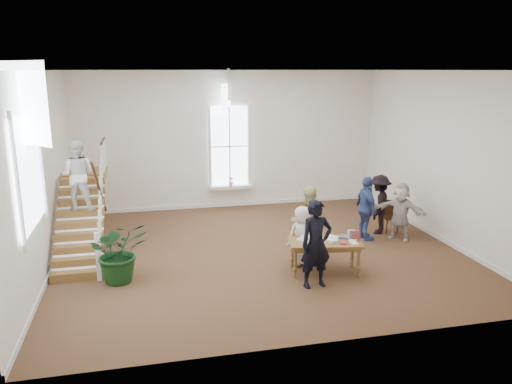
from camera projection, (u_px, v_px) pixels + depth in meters
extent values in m
plane|color=#4B2B1D|center=(260.00, 251.00, 12.72)|extent=(10.00, 10.00, 0.00)
plane|color=silver|center=(229.00, 140.00, 16.45)|extent=(10.00, 0.00, 10.00)
plane|color=silver|center=(325.00, 216.00, 7.92)|extent=(10.00, 0.00, 10.00)
plane|color=silver|center=(42.00, 174.00, 11.11)|extent=(0.00, 9.00, 9.00)
plane|color=silver|center=(443.00, 157.00, 13.26)|extent=(0.00, 9.00, 9.00)
plane|color=white|center=(261.00, 70.00, 11.65)|extent=(10.00, 10.00, 0.00)
cube|color=white|center=(231.00, 187.00, 16.65)|extent=(1.45, 0.28, 0.10)
plane|color=white|center=(230.00, 146.00, 16.44)|extent=(2.60, 0.00, 2.60)
plane|color=white|center=(229.00, 97.00, 16.05)|extent=(0.60, 0.60, 0.85)
plane|color=white|center=(30.00, 172.00, 9.62)|extent=(0.00, 2.40, 2.40)
plane|color=white|center=(22.00, 103.00, 9.31)|extent=(1.10, 1.10, 1.55)
cube|color=white|center=(230.00, 204.00, 16.94)|extent=(10.00, 0.04, 0.12)
imported|color=pink|center=(231.00, 181.00, 16.57)|extent=(0.17, 0.17, 0.30)
cube|color=brown|center=(77.00, 275.00, 11.01)|extent=(1.10, 0.30, 0.20)
cube|color=brown|center=(78.00, 262.00, 11.24)|extent=(1.10, 0.30, 0.20)
cube|color=brown|center=(79.00, 249.00, 11.48)|extent=(1.10, 0.30, 0.20)
cube|color=brown|center=(79.00, 236.00, 11.71)|extent=(1.10, 0.30, 0.20)
cube|color=brown|center=(80.00, 225.00, 11.95)|extent=(1.10, 0.30, 0.20)
cube|color=brown|center=(81.00, 213.00, 12.19)|extent=(1.10, 0.30, 0.20)
cube|color=brown|center=(82.00, 202.00, 12.42)|extent=(1.10, 0.30, 0.20)
cube|color=brown|center=(82.00, 192.00, 12.66)|extent=(1.10, 0.30, 0.20)
cube|color=brown|center=(83.00, 181.00, 12.89)|extent=(1.10, 0.30, 0.20)
cube|color=brown|center=(86.00, 173.00, 13.74)|extent=(1.10, 1.20, 0.12)
cube|color=white|center=(98.00, 257.00, 10.86)|extent=(0.10, 0.10, 1.10)
cylinder|color=#38220F|center=(99.00, 189.00, 11.85)|extent=(0.07, 2.74, 1.86)
imported|color=silver|center=(77.00, 175.00, 11.96)|extent=(0.94, 0.79, 1.72)
cube|color=brown|center=(325.00, 242.00, 11.23)|extent=(1.73, 1.09, 0.05)
cube|color=brown|center=(325.00, 245.00, 11.25)|extent=(1.59, 0.95, 0.10)
cylinder|color=brown|center=(295.00, 264.00, 11.00)|extent=(0.07, 0.07, 0.71)
cylinder|color=brown|center=(359.00, 263.00, 11.05)|extent=(0.07, 0.07, 0.71)
cylinder|color=brown|center=(292.00, 254.00, 11.59)|extent=(0.07, 0.07, 0.71)
cylinder|color=brown|center=(352.00, 253.00, 11.64)|extent=(0.07, 0.07, 0.71)
cube|color=silver|center=(318.00, 241.00, 11.21)|extent=(0.25, 0.28, 0.04)
cube|color=beige|center=(329.00, 236.00, 11.50)|extent=(0.24, 0.22, 0.03)
cube|color=tan|center=(307.00, 242.00, 11.17)|extent=(0.23, 0.31, 0.02)
cube|color=silver|center=(353.00, 243.00, 11.08)|extent=(0.16, 0.30, 0.03)
cube|color=#4C5972|center=(344.00, 237.00, 11.43)|extent=(0.28, 0.29, 0.05)
cube|color=maroon|center=(344.00, 242.00, 11.12)|extent=(0.27, 0.32, 0.03)
cube|color=white|center=(332.00, 238.00, 11.35)|extent=(0.34, 0.36, 0.05)
cube|color=#BFB299|center=(301.00, 240.00, 11.28)|extent=(0.28, 0.28, 0.02)
cube|color=silver|center=(306.00, 237.00, 11.41)|extent=(0.31, 0.31, 0.05)
cube|color=beige|center=(302.00, 240.00, 11.25)|extent=(0.28, 0.27, 0.04)
cube|color=tan|center=(314.00, 242.00, 11.13)|extent=(0.23, 0.29, 0.05)
cube|color=silver|center=(332.00, 241.00, 11.17)|extent=(0.24, 0.26, 0.06)
cube|color=#4C5972|center=(308.00, 237.00, 11.40)|extent=(0.22, 0.27, 0.05)
cube|color=maroon|center=(317.00, 237.00, 11.48)|extent=(0.23, 0.32, 0.04)
cube|color=white|center=(314.00, 237.00, 11.47)|extent=(0.15, 0.25, 0.03)
cube|color=#BFB299|center=(335.00, 238.00, 11.40)|extent=(0.27, 0.33, 0.02)
cube|color=silver|center=(313.00, 244.00, 10.97)|extent=(0.21, 0.27, 0.05)
cube|color=beige|center=(353.00, 240.00, 11.28)|extent=(0.19, 0.20, 0.03)
imported|color=black|center=(316.00, 244.00, 10.47)|extent=(0.74, 0.52, 1.90)
imported|color=beige|center=(302.00, 236.00, 11.73)|extent=(0.74, 0.52, 1.42)
imported|color=#D1C682|center=(308.00, 221.00, 12.22)|extent=(0.96, 0.80, 1.79)
imported|color=#374A86|center=(366.00, 208.00, 13.43)|extent=(0.45, 1.04, 1.75)
imported|color=black|center=(379.00, 204.00, 13.99)|extent=(1.13, 1.24, 1.68)
imported|color=beige|center=(400.00, 211.00, 13.45)|extent=(1.35, 1.38, 1.58)
imported|color=#103514|center=(119.00, 251.00, 10.80)|extent=(1.45, 1.32, 1.37)
cube|color=#38220F|center=(391.00, 218.00, 14.18)|extent=(0.45, 0.45, 0.05)
cube|color=#38220F|center=(390.00, 208.00, 14.29)|extent=(0.39, 0.10, 0.46)
cylinder|color=#38220F|center=(387.00, 227.00, 14.07)|extent=(0.04, 0.04, 0.41)
cylinder|color=#38220F|center=(398.00, 226.00, 14.09)|extent=(0.04, 0.04, 0.41)
cylinder|color=#38220F|center=(383.00, 223.00, 14.37)|extent=(0.04, 0.04, 0.41)
cylinder|color=#38220F|center=(394.00, 223.00, 14.39)|extent=(0.04, 0.04, 0.41)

